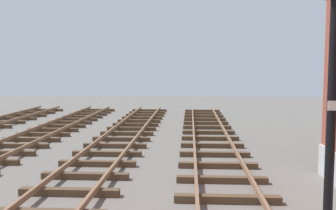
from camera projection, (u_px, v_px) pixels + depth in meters
name	position (u px, v px, depth m)	size (l,w,h in m)	color
signal_mast	(334.00, 51.00, 7.37)	(0.36, 0.40, 5.53)	black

